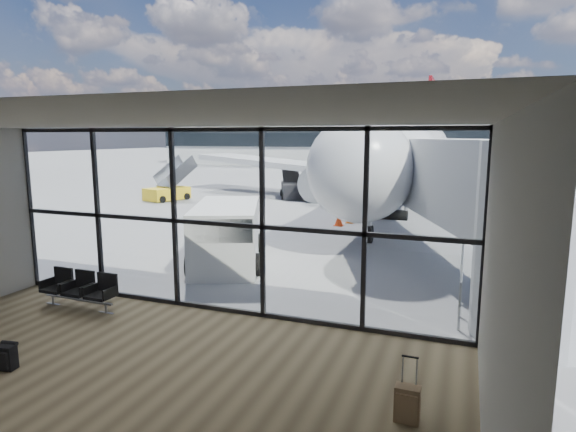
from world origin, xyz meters
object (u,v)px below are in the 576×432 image
Objects in this scene: suitcase at (407,404)px; backpack at (6,357)px; airliner at (411,154)px; belt_loader at (292,189)px; mobile_stairs at (168,192)px; service_van at (227,234)px; seating_row at (81,288)px.

backpack is at bearing -171.55° from suitcase.
backpack is at bearing -98.73° from airliner.
mobile_stairs is (-7.48, -4.19, -0.04)m from belt_loader.
service_van is 1.38× the size of mobile_stairs.
mobile_stairs reaches higher than suitcase.
belt_loader is (-2.61, 22.69, 0.10)m from seating_row.
airliner reaches higher than seating_row.
airliner reaches higher than belt_loader.
backpack is 0.50× the size of suitcase.
service_van is at bearing 78.23° from backpack.
suitcase is at bearing -2.20° from backpack.
belt_loader is 8.58m from mobile_stairs.
airliner reaches higher than backpack.
belt_loader is (-7.83, -2.27, -2.45)m from airliner.
suitcase reaches higher than seating_row.
mobile_stairs reaches higher than seating_row.
service_van is (1.50, 5.01, 0.53)m from seating_row.
airliner is 8.51m from belt_loader.
service_van reaches higher than suitcase.
mobile_stairs is (-18.42, 20.71, 0.26)m from suitcase.
suitcase is 0.20× the size of service_van.
mobile_stairs is (-10.10, 18.50, 0.06)m from seating_row.
suitcase reaches higher than backpack.
backpack is 0.12× the size of belt_loader.
service_van is (-6.82, 7.22, 0.74)m from suitcase.
mobile_stairs is at bearing 108.11° from backpack.
airliner is at bearing -8.04° from belt_loader.
backpack is at bearing -68.60° from seating_row.
seating_row is 2.07× the size of suitcase.
mobile_stairs reaches higher than belt_loader.
seating_row is at bearing -129.12° from service_van.
belt_loader reaches higher than backpack.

